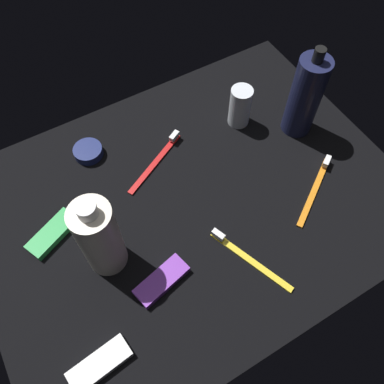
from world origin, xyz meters
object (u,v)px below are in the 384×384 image
at_px(deodorant_stick, 240,107).
at_px(toothbrush_orange, 316,186).
at_px(toothbrush_red, 158,158).
at_px(bodywash_bottle, 99,238).
at_px(snack_bar_purple, 162,281).
at_px(lotion_bottle, 305,96).
at_px(snack_bar_green, 52,233).
at_px(cream_tin_left, 88,152).
at_px(toothbrush_yellow, 246,256).
at_px(snack_bar_white, 100,364).

xyz_separation_m(deodorant_stick, toothbrush_orange, (0.04, -0.23, -0.04)).
distance_m(toothbrush_red, toothbrush_orange, 0.33).
height_order(bodywash_bottle, snack_bar_purple, bodywash_bottle).
distance_m(lotion_bottle, snack_bar_green, 0.58).
xyz_separation_m(toothbrush_red, toothbrush_orange, (0.25, -0.23, 0.00)).
relative_size(snack_bar_purple, cream_tin_left, 1.68).
height_order(toothbrush_red, cream_tin_left, toothbrush_red).
distance_m(lotion_bottle, toothbrush_red, 0.33).
height_order(lotion_bottle, toothbrush_red, lotion_bottle).
height_order(toothbrush_yellow, toothbrush_orange, same).
relative_size(deodorant_stick, snack_bar_green, 0.92).
bearing_deg(toothbrush_yellow, deodorant_stick, 58.75).
bearing_deg(toothbrush_orange, deodorant_stick, 99.32).
height_order(bodywash_bottle, cream_tin_left, bodywash_bottle).
distance_m(deodorant_stick, snack_bar_purple, 0.41).
bearing_deg(toothbrush_yellow, snack_bar_green, 142.58).
distance_m(lotion_bottle, snack_bar_purple, 0.47).
bearing_deg(cream_tin_left, bodywash_bottle, -104.27).
relative_size(lotion_bottle, snack_bar_white, 2.07).
relative_size(deodorant_stick, toothbrush_orange, 0.61).
height_order(toothbrush_red, snack_bar_green, toothbrush_red).
xyz_separation_m(snack_bar_green, snack_bar_purple, (0.14, -0.19, 0.00)).
distance_m(snack_bar_white, cream_tin_left, 0.43).
height_order(lotion_bottle, bodywash_bottle, lotion_bottle).
distance_m(deodorant_stick, snack_bar_white, 0.58).
xyz_separation_m(toothbrush_red, snack_bar_white, (-0.27, -0.32, 0.00)).
relative_size(toothbrush_red, toothbrush_yellow, 0.96).
height_order(deodorant_stick, snack_bar_white, deodorant_stick).
height_order(toothbrush_yellow, snack_bar_purple, toothbrush_yellow).
bearing_deg(toothbrush_red, snack_bar_white, -130.76).
bearing_deg(toothbrush_orange, snack_bar_green, 161.31).
distance_m(toothbrush_yellow, snack_bar_green, 0.37).
distance_m(lotion_bottle, deodorant_stick, 0.14).
relative_size(lotion_bottle, bodywash_bottle, 1.09).
bearing_deg(lotion_bottle, snack_bar_white, -157.59).
height_order(snack_bar_green, snack_bar_purple, same).
xyz_separation_m(lotion_bottle, bodywash_bottle, (-0.50, -0.08, -0.01)).
height_order(toothbrush_orange, snack_bar_green, toothbrush_orange).
bearing_deg(snack_bar_green, lotion_bottle, -25.98).
height_order(toothbrush_yellow, snack_bar_white, toothbrush_yellow).
distance_m(deodorant_stick, toothbrush_red, 0.21).
distance_m(snack_bar_purple, snack_bar_white, 0.17).
bearing_deg(lotion_bottle, cream_tin_left, 159.37).
bearing_deg(snack_bar_green, bodywash_bottle, -76.96).
relative_size(toothbrush_orange, cream_tin_left, 2.55).
relative_size(toothbrush_red, snack_bar_purple, 1.59).
relative_size(deodorant_stick, snack_bar_purple, 0.92).
distance_m(snack_bar_green, snack_bar_white, 0.26).
bearing_deg(cream_tin_left, snack_bar_white, -110.27).
bearing_deg(snack_bar_purple, deodorant_stick, 23.64).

